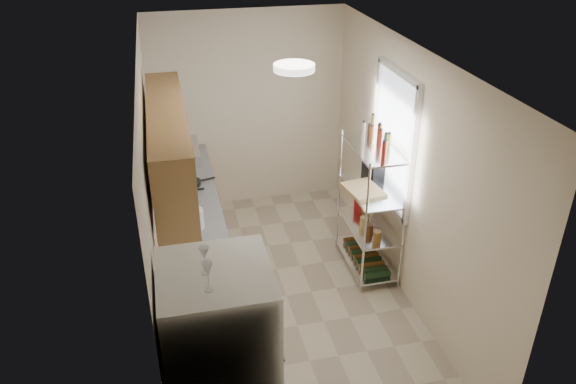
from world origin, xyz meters
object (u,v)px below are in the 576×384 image
(rice_cooker, at_px, (192,219))
(frying_pan_large, at_px, (177,192))
(refrigerator, at_px, (222,374))
(cutting_board, at_px, (363,190))
(espresso_machine, at_px, (375,163))

(rice_cooker, xyz_separation_m, frying_pan_large, (-0.10, 0.73, -0.07))
(refrigerator, distance_m, rice_cooker, 1.95)
(cutting_board, bearing_deg, frying_pan_large, 163.17)
(refrigerator, relative_size, espresso_machine, 5.63)
(espresso_machine, bearing_deg, rice_cooker, -176.09)
(rice_cooker, bearing_deg, refrigerator, -88.60)
(refrigerator, xyz_separation_m, cutting_board, (1.78, 2.09, 0.15))
(refrigerator, height_order, frying_pan_large, refrigerator)
(espresso_machine, bearing_deg, cutting_board, -135.98)
(frying_pan_large, distance_m, espresso_machine, 2.20)
(refrigerator, distance_m, espresso_machine, 3.15)
(rice_cooker, bearing_deg, espresso_machine, 12.47)
(frying_pan_large, xyz_separation_m, espresso_machine, (2.17, -0.28, 0.24))
(frying_pan_large, bearing_deg, refrigerator, -89.47)
(frying_pan_large, bearing_deg, espresso_machine, -10.03)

